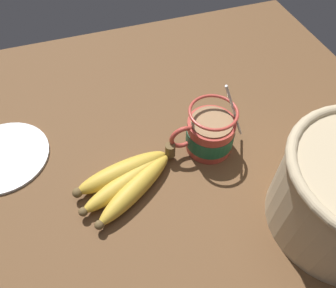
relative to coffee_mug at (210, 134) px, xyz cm
name	(u,v)px	position (x,y,z in cm)	size (l,w,h in cm)	color
table	(181,168)	(6.57, 2.10, -6.05)	(101.92, 101.92, 3.87)	brown
coffee_mug	(210,134)	(0.00, 0.00, 0.00)	(15.99, 9.60, 16.19)	#B23D33
banana_bunch	(128,180)	(17.88, 4.11, -2.16)	(20.75, 14.07, 4.30)	brown
small_plate	(3,157)	(40.40, -10.43, -3.81)	(18.17, 18.17, 0.60)	silver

